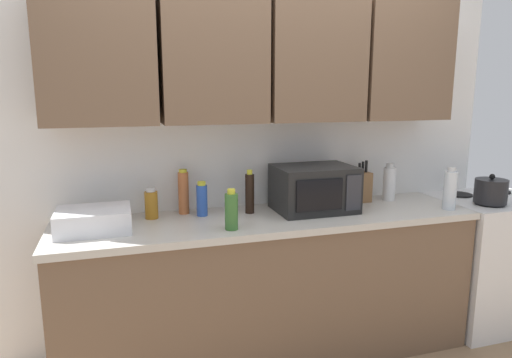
{
  "coord_description": "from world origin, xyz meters",
  "views": [
    {
      "loc": [
        -0.85,
        -2.76,
        1.63
      ],
      "look_at": [
        -0.08,
        -0.25,
        1.12
      ],
      "focal_mm": 31.75,
      "sensor_mm": 36.0,
      "label": 1
    }
  ],
  "objects_px": {
    "knife_block": "(361,186)",
    "bottle_clear_tall": "(450,190)",
    "stove_range": "(487,259)",
    "bottle_white_jar": "(389,183)",
    "bottle_amber_vinegar": "(151,204)",
    "kettle": "(491,191)",
    "dish_rack": "(94,220)",
    "microwave": "(314,188)",
    "bottle_soy_dark": "(250,193)",
    "bottle_green_oil": "(231,211)",
    "bottle_blue_cleaner": "(202,199)",
    "bottle_spice_jar": "(183,192)"
  },
  "relations": [
    {
      "from": "kettle",
      "to": "knife_block",
      "type": "xyz_separation_m",
      "value": [
        -0.76,
        0.34,
        0.01
      ]
    },
    {
      "from": "bottle_soy_dark",
      "to": "knife_block",
      "type": "bearing_deg",
      "value": 5.16
    },
    {
      "from": "kettle",
      "to": "bottle_green_oil",
      "type": "relative_size",
      "value": 0.91
    },
    {
      "from": "knife_block",
      "to": "bottle_soy_dark",
      "type": "height_order",
      "value": "knife_block"
    },
    {
      "from": "stove_range",
      "to": "bottle_white_jar",
      "type": "xyz_separation_m",
      "value": [
        -0.74,
        0.16,
        0.57
      ]
    },
    {
      "from": "bottle_blue_cleaner",
      "to": "bottle_soy_dark",
      "type": "bearing_deg",
      "value": -5.37
    },
    {
      "from": "bottle_spice_jar",
      "to": "bottle_soy_dark",
      "type": "xyz_separation_m",
      "value": [
        0.39,
        -0.11,
        -0.01
      ]
    },
    {
      "from": "microwave",
      "to": "bottle_blue_cleaner",
      "type": "bearing_deg",
      "value": 172.88
    },
    {
      "from": "kettle",
      "to": "bottle_green_oil",
      "type": "bearing_deg",
      "value": -179.06
    },
    {
      "from": "kettle",
      "to": "bottle_blue_cleaner",
      "type": "xyz_separation_m",
      "value": [
        -1.85,
        0.29,
        0.01
      ]
    },
    {
      "from": "stove_range",
      "to": "bottle_white_jar",
      "type": "relative_size",
      "value": 3.6
    },
    {
      "from": "bottle_white_jar",
      "to": "bottle_amber_vinegar",
      "type": "distance_m",
      "value": 1.58
    },
    {
      "from": "bottle_green_oil",
      "to": "bottle_blue_cleaner",
      "type": "distance_m",
      "value": 0.34
    },
    {
      "from": "bottle_amber_vinegar",
      "to": "bottle_white_jar",
      "type": "bearing_deg",
      "value": -0.61
    },
    {
      "from": "kettle",
      "to": "bottle_green_oil",
      "type": "height_order",
      "value": "bottle_green_oil"
    },
    {
      "from": "stove_range",
      "to": "bottle_soy_dark",
      "type": "bearing_deg",
      "value": 175.91
    },
    {
      "from": "bottle_white_jar",
      "to": "bottle_amber_vinegar",
      "type": "xyz_separation_m",
      "value": [
        -1.58,
        0.02,
        -0.03
      ]
    },
    {
      "from": "dish_rack",
      "to": "bottle_blue_cleaner",
      "type": "distance_m",
      "value": 0.62
    },
    {
      "from": "bottle_green_oil",
      "to": "bottle_soy_dark",
      "type": "height_order",
      "value": "bottle_soy_dark"
    },
    {
      "from": "bottle_clear_tall",
      "to": "knife_block",
      "type": "bearing_deg",
      "value": 139.31
    },
    {
      "from": "kettle",
      "to": "bottle_amber_vinegar",
      "type": "bearing_deg",
      "value": 171.52
    },
    {
      "from": "microwave",
      "to": "bottle_clear_tall",
      "type": "relative_size",
      "value": 1.79
    },
    {
      "from": "dish_rack",
      "to": "bottle_green_oil",
      "type": "height_order",
      "value": "bottle_green_oil"
    },
    {
      "from": "dish_rack",
      "to": "microwave",
      "type": "bearing_deg",
      "value": 2.01
    },
    {
      "from": "bottle_white_jar",
      "to": "bottle_clear_tall",
      "type": "bearing_deg",
      "value": -55.47
    },
    {
      "from": "knife_block",
      "to": "bottle_spice_jar",
      "type": "distance_m",
      "value": 1.19
    },
    {
      "from": "stove_range",
      "to": "microwave",
      "type": "distance_m",
      "value": 1.46
    },
    {
      "from": "dish_rack",
      "to": "bottle_clear_tall",
      "type": "distance_m",
      "value": 2.12
    },
    {
      "from": "microwave",
      "to": "bottle_green_oil",
      "type": "bearing_deg",
      "value": -158.25
    },
    {
      "from": "bottle_green_oil",
      "to": "bottle_spice_jar",
      "type": "bearing_deg",
      "value": 116.24
    },
    {
      "from": "dish_rack",
      "to": "stove_range",
      "type": "bearing_deg",
      "value": -0.44
    },
    {
      "from": "dish_rack",
      "to": "bottle_blue_cleaner",
      "type": "xyz_separation_m",
      "value": [
        0.6,
        0.13,
        0.04
      ]
    },
    {
      "from": "bottle_amber_vinegar",
      "to": "bottle_blue_cleaner",
      "type": "relative_size",
      "value": 0.88
    },
    {
      "from": "bottle_amber_vinegar",
      "to": "bottle_blue_cleaner",
      "type": "distance_m",
      "value": 0.29
    },
    {
      "from": "microwave",
      "to": "bottle_green_oil",
      "type": "distance_m",
      "value": 0.63
    },
    {
      "from": "kettle",
      "to": "dish_rack",
      "type": "bearing_deg",
      "value": 176.27
    },
    {
      "from": "dish_rack",
      "to": "bottle_green_oil",
      "type": "distance_m",
      "value": 0.73
    },
    {
      "from": "kettle",
      "to": "bottle_spice_jar",
      "type": "xyz_separation_m",
      "value": [
        -1.95,
        0.37,
        0.04
      ]
    },
    {
      "from": "knife_block",
      "to": "bottle_clear_tall",
      "type": "height_order",
      "value": "knife_block"
    },
    {
      "from": "bottle_green_oil",
      "to": "bottle_white_jar",
      "type": "xyz_separation_m",
      "value": [
        1.19,
        0.33,
        0.02
      ]
    },
    {
      "from": "bottle_clear_tall",
      "to": "dish_rack",
      "type": "bearing_deg",
      "value": 175.09
    },
    {
      "from": "microwave",
      "to": "bottle_amber_vinegar",
      "type": "height_order",
      "value": "microwave"
    },
    {
      "from": "dish_rack",
      "to": "bottle_soy_dark",
      "type": "xyz_separation_m",
      "value": [
        0.89,
        0.1,
        0.07
      ]
    },
    {
      "from": "knife_block",
      "to": "bottle_clear_tall",
      "type": "xyz_separation_m",
      "value": [
        0.42,
        -0.36,
        0.02
      ]
    },
    {
      "from": "bottle_soy_dark",
      "to": "bottle_clear_tall",
      "type": "bearing_deg",
      "value": -13.16
    },
    {
      "from": "bottle_white_jar",
      "to": "bottle_amber_vinegar",
      "type": "bearing_deg",
      "value": 179.39
    },
    {
      "from": "bottle_soy_dark",
      "to": "bottle_white_jar",
      "type": "relative_size",
      "value": 1.06
    },
    {
      "from": "stove_range",
      "to": "microwave",
      "type": "height_order",
      "value": "microwave"
    },
    {
      "from": "dish_rack",
      "to": "bottle_white_jar",
      "type": "xyz_separation_m",
      "value": [
        1.89,
        0.14,
        0.06
      ]
    },
    {
      "from": "bottle_spice_jar",
      "to": "bottle_white_jar",
      "type": "relative_size",
      "value": 1.07
    }
  ]
}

